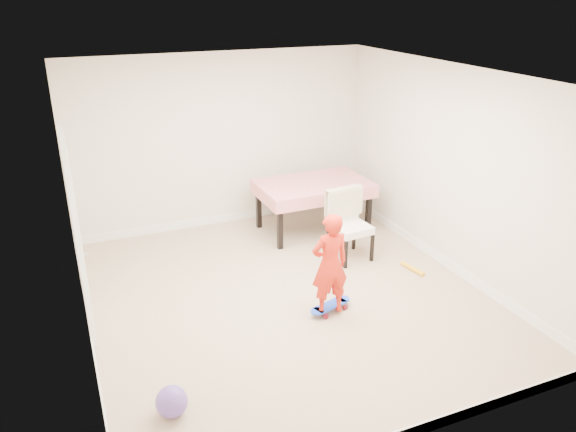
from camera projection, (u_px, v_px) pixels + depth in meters
name	position (u px, v px, depth m)	size (l,w,h in m)	color
ground	(287.00, 296.00, 6.72)	(5.00, 5.00, 0.00)	tan
ceiling	(287.00, 77.00, 5.74)	(4.50, 5.00, 0.04)	white
wall_back	(222.00, 141.00, 8.34)	(4.50, 0.04, 2.60)	beige
wall_front	(418.00, 302.00, 4.12)	(4.50, 0.04, 2.60)	beige
wall_left	(75.00, 226.00, 5.42)	(0.04, 5.00, 2.60)	beige
wall_right	(450.00, 171.00, 7.03)	(0.04, 5.00, 2.60)	beige
door	(77.00, 239.00, 5.79)	(0.10, 0.94, 2.11)	white
baseboard_back	(225.00, 218.00, 8.82)	(4.50, 0.02, 0.12)	white
baseboard_left	(91.00, 334.00, 5.89)	(0.02, 5.00, 0.12)	white
baseboard_right	(441.00, 259.00, 7.51)	(0.02, 5.00, 0.12)	white
dining_table	(313.00, 206.00, 8.42)	(1.62, 1.02, 0.76)	red
dining_chair	(351.00, 226.00, 7.48)	(0.52, 0.60, 0.96)	white
skateboard	(330.00, 308.00, 6.41)	(0.56, 0.20, 0.08)	blue
child	(330.00, 267.00, 6.13)	(0.44, 0.29, 1.19)	red
balloon	(172.00, 402.00, 4.82)	(0.28, 0.28, 0.28)	#6447AC
foam_toy	(412.00, 269.00, 7.32)	(0.06, 0.06, 0.40)	yellow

